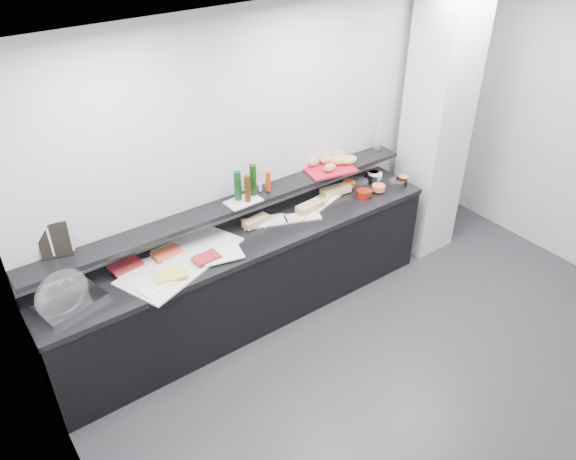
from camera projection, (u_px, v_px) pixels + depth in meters
ground at (441, 398)px, 4.44m from camera, size 5.00×5.00×0.00m
back_wall at (293, 154)px, 5.05m from camera, size 5.00×0.02×2.70m
ceiling at (518, 56)px, 2.95m from camera, size 5.00×5.00×0.00m
column at (436, 128)px, 5.55m from camera, size 0.50×0.50×2.70m
buffet_cabinet at (249, 280)px, 5.01m from camera, size 3.60×0.60×0.85m
counter_top at (247, 239)px, 4.77m from camera, size 3.62×0.62×0.05m
wall_shelf at (235, 204)px, 4.74m from camera, size 3.60×0.25×0.04m
cloche_base at (71, 303)px, 4.01m from camera, size 0.51×0.40×0.04m
cloche_dome at (62, 293)px, 3.93m from camera, size 0.49×0.42×0.34m
linen_runner at (181, 260)px, 4.45m from camera, size 1.13×0.82×0.01m
platter_meat_a at (136, 269)px, 4.34m from camera, size 0.32×0.25×0.01m
food_meat_a at (126, 265)px, 4.34m from camera, size 0.26×0.18×0.02m
platter_salmon at (175, 250)px, 4.54m from camera, size 0.34×0.24×0.01m
food_salmon at (167, 253)px, 4.48m from camera, size 0.24×0.16×0.02m
platter_cheese at (156, 284)px, 4.19m from camera, size 0.31×0.24×0.01m
food_cheese at (171, 275)px, 4.25m from camera, size 0.26×0.20×0.02m
platter_meat_b at (221, 255)px, 4.49m from camera, size 0.37×0.29×0.01m
food_meat_b at (206, 258)px, 4.43m from camera, size 0.21×0.14×0.02m
sandwich_plate_left at (265, 222)px, 4.93m from camera, size 0.43×0.30×0.01m
sandwich_food_left at (256, 221)px, 4.87m from camera, size 0.25×0.12×0.06m
tongs_left at (270, 224)px, 4.87m from camera, size 0.16×0.04×0.01m
sandwich_plate_mid at (302, 217)px, 4.99m from camera, size 0.35×0.25×0.01m
sandwich_food_mid at (310, 206)px, 5.07m from camera, size 0.28×0.13×0.06m
tongs_mid at (305, 218)px, 4.96m from camera, size 0.14×0.09×0.01m
sandwich_plate_right at (323, 200)px, 5.24m from camera, size 0.43×0.28×0.01m
sandwich_food_right at (336, 190)px, 5.32m from camera, size 0.31×0.14×0.06m
tongs_right at (328, 200)px, 5.22m from camera, size 0.15×0.08×0.01m
bowl_glass_fruit at (358, 184)px, 5.45m from camera, size 0.23×0.23×0.07m
fill_glass_fruit at (349, 184)px, 5.43m from camera, size 0.14×0.14×0.05m
bowl_black_jam at (371, 178)px, 5.54m from camera, size 0.16×0.16×0.07m
fill_black_jam at (373, 173)px, 5.61m from camera, size 0.14×0.14×0.05m
bowl_glass_cream at (373, 177)px, 5.56m from camera, size 0.19×0.19×0.07m
fill_glass_cream at (375, 176)px, 5.56m from camera, size 0.19×0.19×0.05m
bowl_red_jam at (363, 194)px, 5.29m from camera, size 0.14×0.14×0.07m
fill_red_jam at (366, 192)px, 5.28m from camera, size 0.15×0.15×0.05m
bowl_glass_salmon at (397, 184)px, 5.45m from camera, size 0.18×0.18×0.07m
fill_glass_salmon at (379, 188)px, 5.36m from camera, size 0.13×0.13×0.05m
bowl_black_fruit at (401, 182)px, 5.48m from camera, size 0.15×0.15×0.07m
fill_black_fruit at (403, 179)px, 5.51m from camera, size 0.12×0.12×0.05m
framed_print at (54, 241)px, 4.03m from camera, size 0.23×0.13×0.26m
print_art at (61, 239)px, 4.04m from camera, size 0.16×0.07×0.22m
condiment_tray at (243, 201)px, 4.73m from camera, size 0.30×0.19×0.01m
bottle_green_a at (238, 186)px, 4.68m from camera, size 0.08×0.08×0.26m
bottle_brown at (248, 189)px, 4.66m from camera, size 0.06×0.06×0.24m
bottle_green_b at (253, 180)px, 4.74m from camera, size 0.07×0.07×0.28m
bottle_hot at (268, 181)px, 4.83m from camera, size 0.05×0.05×0.18m
shaker_salt at (267, 185)px, 4.88m from camera, size 0.05×0.05×0.07m
shaker_pepper at (260, 187)px, 4.86m from camera, size 0.04×0.04×0.07m
bread_tray at (329, 169)px, 5.22m from camera, size 0.50×0.40×0.02m
bread_roll_nw at (314, 162)px, 5.23m from camera, size 0.12×0.08×0.08m
bread_roll_n at (326, 159)px, 5.27m from camera, size 0.14×0.10×0.08m
bread_roll_ne at (339, 155)px, 5.35m from camera, size 0.18×0.13×0.08m
bread_roll_sw at (330, 168)px, 5.13m from camera, size 0.13×0.09×0.08m
bread_roll_s at (350, 160)px, 5.27m from camera, size 0.16×0.10×0.08m
bread_roll_se at (344, 160)px, 5.26m from camera, size 0.16×0.11×0.08m
bread_roll_midw at (335, 160)px, 5.26m from camera, size 0.18×0.15×0.08m
bread_roll_mide at (339, 160)px, 5.25m from camera, size 0.14×0.09×0.08m
carafe at (378, 137)px, 5.49m from camera, size 0.09×0.09×0.30m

